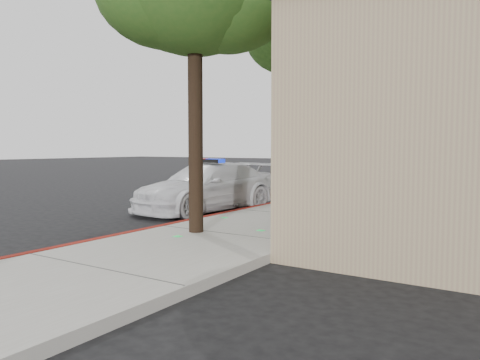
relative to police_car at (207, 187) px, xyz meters
name	(u,v)px	position (x,y,z in m)	size (l,w,h in m)	color
ground	(159,232)	(1.18, -3.23, -0.67)	(120.00, 120.00, 0.00)	black
sidewalk	(293,217)	(2.78, -0.23, -0.60)	(3.20, 60.00, 0.15)	gray
red_curb	(240,212)	(1.24, -0.23, -0.59)	(0.14, 60.00, 0.16)	maroon
police_car	(207,187)	(0.00, 0.00, 0.00)	(2.51, 4.82, 1.45)	white
street_tree_mid	(309,31)	(2.37, 1.48, 4.25)	(3.59, 3.31, 6.33)	black
street_tree_far	(401,101)	(2.30, 11.80, 3.23)	(2.70, 2.71, 4.99)	black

